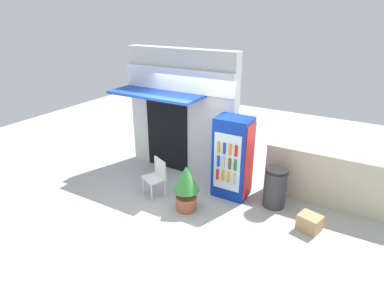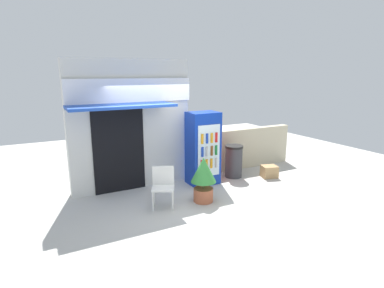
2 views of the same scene
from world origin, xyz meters
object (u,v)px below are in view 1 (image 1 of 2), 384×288
at_px(drink_cooler, 233,158).
at_px(plastic_chair, 157,175).
at_px(potted_plant_near_shop, 186,185).
at_px(trash_bin, 275,187).
at_px(cardboard_box, 309,223).

bearing_deg(drink_cooler, plastic_chair, -149.88).
bearing_deg(plastic_chair, potted_plant_near_shop, -11.31).
relative_size(drink_cooler, trash_bin, 2.10).
height_order(trash_bin, cardboard_box, trash_bin).
bearing_deg(cardboard_box, drink_cooler, 166.23).
distance_m(plastic_chair, cardboard_box, 3.31).
xyz_separation_m(plastic_chair, potted_plant_near_shop, (0.88, -0.18, 0.08)).
distance_m(drink_cooler, plastic_chair, 1.73).
distance_m(drink_cooler, cardboard_box, 2.02).
height_order(drink_cooler, plastic_chair, drink_cooler).
bearing_deg(cardboard_box, trash_bin, 149.94).
distance_m(plastic_chair, potted_plant_near_shop, 0.90).
relative_size(drink_cooler, cardboard_box, 4.57).
bearing_deg(cardboard_box, plastic_chair, -173.07).
distance_m(drink_cooler, potted_plant_near_shop, 1.22).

